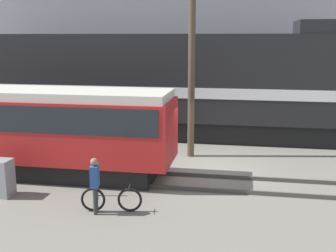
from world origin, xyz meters
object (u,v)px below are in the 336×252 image
at_px(freight_locomotive, 149,84).
at_px(streetcar, 25,126).
at_px(bicycle, 111,200).
at_px(utility_pole_left, 192,68).
at_px(person, 95,180).
at_px(signal_box, 1,178).

bearing_deg(freight_locomotive, streetcar, -114.08).
relative_size(freight_locomotive, bicycle, 11.41).
relative_size(bicycle, utility_pole_left, 0.24).
xyz_separation_m(person, signal_box, (-3.44, 0.78, -0.40)).
bearing_deg(bicycle, utility_pole_left, 76.14).
height_order(bicycle, utility_pole_left, utility_pole_left).
xyz_separation_m(freight_locomotive, utility_pole_left, (2.58, -3.45, 1.06)).
distance_m(freight_locomotive, person, 10.06).
xyz_separation_m(streetcar, signal_box, (0.28, -2.22, -1.22)).
xyz_separation_m(streetcar, bicycle, (4.12, -2.79, -1.45)).
xyz_separation_m(utility_pole_left, signal_box, (-5.38, -5.67, -3.14)).
bearing_deg(freight_locomotive, signal_box, -107.07).
relative_size(freight_locomotive, signal_box, 16.92).
bearing_deg(person, bicycle, 27.90).
height_order(freight_locomotive, utility_pole_left, utility_pole_left).
bearing_deg(signal_box, bicycle, -8.35).
height_order(utility_pole_left, signal_box, utility_pole_left).
height_order(person, utility_pole_left, utility_pole_left).
distance_m(person, utility_pole_left, 7.27).
distance_m(freight_locomotive, bicycle, 10.01).
height_order(streetcar, person, streetcar).
bearing_deg(bicycle, person, -152.10).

